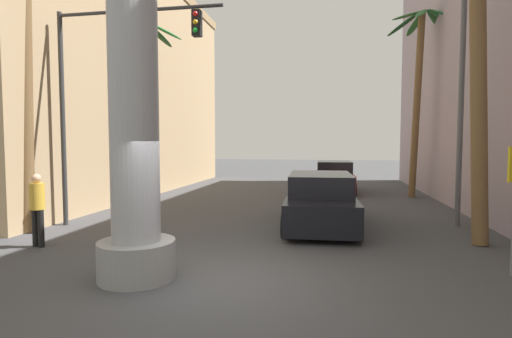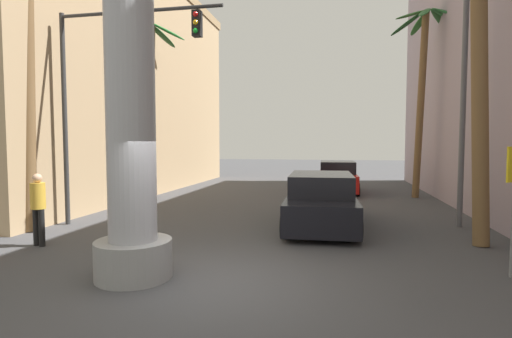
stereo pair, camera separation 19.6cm
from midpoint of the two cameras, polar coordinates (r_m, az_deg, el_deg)
ground_plane at (r=16.94m, az=3.17°, el=-4.68°), size 87.68×87.68×0.00m
building_left at (r=22.19m, az=-23.00°, el=11.36°), size 7.67×19.44×11.05m
street_lamp at (r=13.25m, az=25.43°, el=11.89°), size 2.42×0.28×7.37m
traffic_light_mast at (r=12.61m, az=-20.95°, el=12.28°), size 5.02×0.32×6.30m
car_lead at (r=12.17m, az=8.71°, el=-4.51°), size 2.24×5.21×1.56m
car_far at (r=20.56m, az=10.82°, el=-1.20°), size 2.05×4.31×1.56m
palm_tree_mid_left at (r=18.37m, az=-15.81°, el=10.36°), size 3.35×3.33×7.79m
palm_tree_near_right at (r=11.36m, az=28.67°, el=16.41°), size 2.79×2.79×8.17m
palm_tree_mid_right at (r=19.56m, az=22.15°, el=12.95°), size 3.35×3.42×8.39m
palm_tree_near_left at (r=13.26m, az=-30.84°, el=15.92°), size 2.67×2.46×9.13m
pedestrian_curb_left at (r=10.85m, az=-29.23°, el=-4.42°), size 0.41×0.41×1.74m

